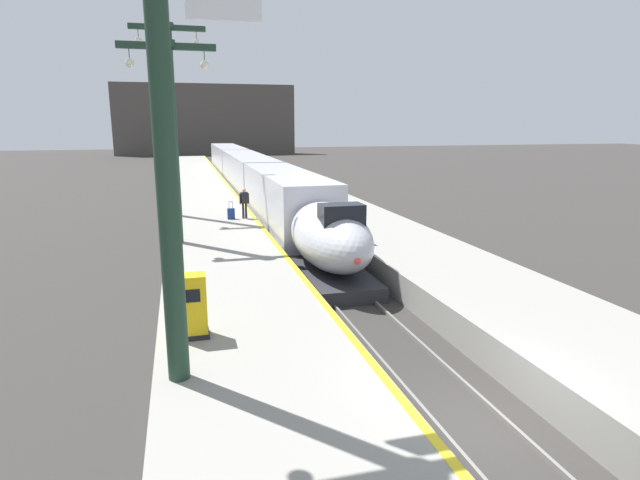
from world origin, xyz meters
The scene contains 14 objects.
ground_plane centered at (0.00, 0.00, 0.00)m, with size 260.00×260.00×0.00m, color #33302D.
platform_left centered at (-4.05, 24.75, 0.53)m, with size 4.80×110.00×1.05m, color gray.
platform_right centered at (4.05, 24.75, 0.53)m, with size 4.80×110.00×1.05m, color gray.
platform_left_safety_stripe centered at (-1.77, 24.75, 1.05)m, with size 0.20×107.80×0.01m, color yellow.
rail_main_left centered at (-0.75, 27.50, 0.06)m, with size 0.08×110.00×0.12m, color slate.
rail_main_right centered at (0.75, 27.50, 0.06)m, with size 0.08×110.00×0.12m, color slate.
highspeed_train_main centered at (0.00, 35.29, 1.96)m, with size 2.92×56.90×3.60m.
station_column_near centered at (-5.84, 1.78, 6.62)m, with size 4.00×0.68×9.09m.
station_column_mid centered at (-5.90, 14.99, 6.24)m, with size 4.00×0.68×8.55m.
station_column_far centered at (-5.90, 22.09, 7.24)m, with size 4.00×0.68×10.44m.
passenger_near_edge centered at (-2.30, 20.24, 2.04)m, with size 0.55×0.31×1.69m.
rolling_suitcase centered at (-3.06, 20.19, 1.35)m, with size 0.40×0.22×0.98m.
ticket_machine_yellow centered at (-5.55, 3.92, 1.79)m, with size 0.76×0.62×1.60m.
terminus_back_wall centered at (0.00, 102.00, 7.00)m, with size 36.00×2.00×14.00m, color #4C4742.
Camera 1 is at (-5.64, -8.66, 6.24)m, focal length 29.33 mm.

